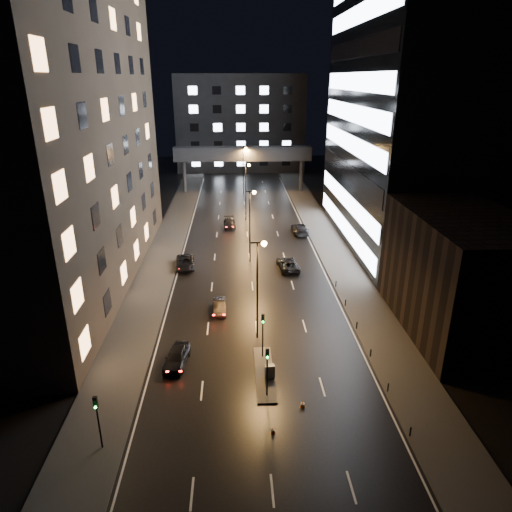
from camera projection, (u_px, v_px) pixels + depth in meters
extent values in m
plane|color=black|center=(247.00, 234.00, 74.96)|extent=(160.00, 160.00, 0.00)
cube|color=#383533|center=(167.00, 245.00, 69.71)|extent=(5.00, 110.00, 0.15)
cube|color=#383533|center=(329.00, 243.00, 70.85)|extent=(5.00, 110.00, 0.15)
cube|color=#2D2319|center=(53.00, 116.00, 51.75)|extent=(15.00, 48.00, 40.00)
cube|color=black|center=(460.00, 274.00, 44.86)|extent=(10.00, 18.00, 12.00)
cube|color=black|center=(424.00, 89.00, 64.16)|extent=(20.00, 36.00, 45.00)
cube|color=#333335|center=(240.00, 123.00, 124.31)|extent=(34.00, 14.00, 25.00)
cube|color=#333335|center=(243.00, 154.00, 99.74)|extent=(30.00, 3.00, 3.00)
cylinder|color=#333335|center=(184.00, 177.00, 100.98)|extent=(0.80, 0.80, 7.00)
cylinder|color=#333335|center=(301.00, 176.00, 102.16)|extent=(0.80, 0.80, 7.00)
cube|color=#383533|center=(264.00, 373.00, 39.62)|extent=(1.60, 8.00, 0.15)
cylinder|color=black|center=(263.00, 340.00, 41.27)|extent=(0.12, 0.12, 3.50)
cube|color=black|center=(263.00, 318.00, 40.47)|extent=(0.28, 0.22, 0.90)
sphere|color=#0CFF33|center=(263.00, 322.00, 40.44)|extent=(0.18, 0.18, 0.18)
cylinder|color=black|center=(267.00, 377.00, 36.16)|extent=(0.12, 0.12, 3.50)
cube|color=black|center=(267.00, 353.00, 35.36)|extent=(0.28, 0.22, 0.90)
sphere|color=#0CFF33|center=(267.00, 357.00, 35.33)|extent=(0.18, 0.18, 0.18)
cylinder|color=black|center=(100.00, 429.00, 31.03)|extent=(0.12, 0.12, 3.50)
cube|color=black|center=(95.00, 403.00, 30.23)|extent=(0.28, 0.22, 0.90)
sphere|color=#0CFF33|center=(95.00, 407.00, 30.20)|extent=(0.18, 0.18, 0.18)
cylinder|color=black|center=(410.00, 433.00, 32.49)|extent=(0.12, 0.12, 0.90)
cylinder|color=black|center=(388.00, 388.00, 37.14)|extent=(0.12, 0.12, 0.90)
cylinder|color=black|center=(371.00, 354.00, 41.79)|extent=(0.12, 0.12, 0.90)
cylinder|color=black|center=(357.00, 326.00, 46.44)|extent=(0.12, 0.12, 0.90)
cylinder|color=black|center=(345.00, 303.00, 51.09)|extent=(0.12, 0.12, 0.90)
cylinder|color=black|center=(336.00, 284.00, 55.74)|extent=(0.12, 0.12, 0.90)
cylinder|color=black|center=(257.00, 292.00, 43.38)|extent=(0.18, 0.18, 10.00)
cylinder|color=black|center=(258.00, 243.00, 41.55)|extent=(1.20, 0.12, 0.12)
sphere|color=#FF9E38|center=(264.00, 244.00, 41.62)|extent=(0.50, 0.50, 0.50)
cylinder|color=black|center=(250.00, 228.00, 61.98)|extent=(0.18, 0.18, 10.00)
cylinder|color=black|center=(250.00, 192.00, 60.15)|extent=(1.20, 0.12, 0.12)
sphere|color=#FF9E38|center=(254.00, 192.00, 60.21)|extent=(0.50, 0.50, 0.50)
cylinder|color=black|center=(246.00, 193.00, 80.57)|extent=(0.18, 0.18, 10.00)
cylinder|color=black|center=(245.00, 165.00, 78.74)|extent=(1.20, 0.12, 0.12)
sphere|color=#FF9E38|center=(249.00, 165.00, 78.81)|extent=(0.50, 0.50, 0.50)
cylinder|color=black|center=(243.00, 171.00, 99.16)|extent=(0.18, 0.18, 10.00)
cylinder|color=black|center=(243.00, 148.00, 97.34)|extent=(1.20, 0.12, 0.12)
sphere|color=#FF9E38|center=(246.00, 148.00, 97.40)|extent=(0.50, 0.50, 0.50)
imported|color=black|center=(177.00, 357.00, 40.73)|extent=(2.41, 4.73, 1.54)
imported|color=black|center=(219.00, 306.00, 50.01)|extent=(1.51, 3.93, 1.28)
imported|color=black|center=(185.00, 263.00, 61.56)|extent=(2.85, 5.42, 1.45)
imported|color=black|center=(230.00, 223.00, 78.14)|extent=(2.19, 4.94, 1.41)
imported|color=black|center=(288.00, 264.00, 61.11)|extent=(2.97, 5.46, 1.45)
imported|color=black|center=(300.00, 229.00, 74.97)|extent=(2.41, 5.70, 1.64)
cube|color=#535356|center=(270.00, 371.00, 38.70)|extent=(0.86, 0.58, 1.25)
cone|color=#E63F0C|center=(273.00, 430.00, 32.96)|extent=(0.38, 0.38, 0.52)
cone|color=orange|center=(303.00, 404.00, 35.60)|extent=(0.50, 0.50, 0.50)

